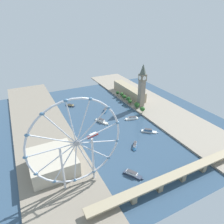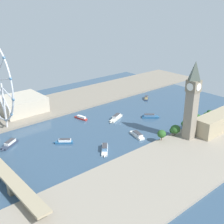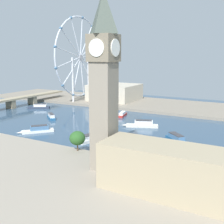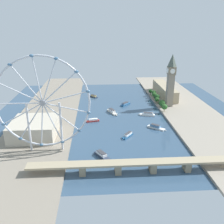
% 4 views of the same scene
% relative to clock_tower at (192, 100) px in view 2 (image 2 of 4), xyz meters
% --- Properties ---
extents(ground_plane, '(397.92, 397.92, 0.00)m').
position_rel_clock_tower_xyz_m(ground_plane, '(88.39, 24.44, -48.96)').
color(ground_plane, '#334C66').
extents(riverbank_left, '(90.00, 520.00, 3.00)m').
position_rel_clock_tower_xyz_m(riverbank_left, '(-25.57, 24.44, -47.46)').
color(riverbank_left, gray).
rests_on(riverbank_left, ground_plane).
extents(riverbank_right, '(90.00, 520.00, 3.00)m').
position_rel_clock_tower_xyz_m(riverbank_right, '(202.35, 24.44, -47.46)').
color(riverbank_right, gray).
rests_on(riverbank_right, ground_plane).
extents(clock_tower, '(13.46, 13.46, 88.42)m').
position_rel_clock_tower_xyz_m(clock_tower, '(0.00, 0.00, 0.00)').
color(clock_tower, gray).
rests_on(clock_tower, riverbank_left).
extents(tree_row_embankment, '(12.93, 107.84, 13.36)m').
position_rel_clock_tower_xyz_m(tree_row_embankment, '(15.21, -16.97, -38.09)').
color(tree_row_embankment, '#513823').
rests_on(tree_row_embankment, riverbank_left).
extents(riverside_hall, '(54.82, 57.92, 20.45)m').
position_rel_clock_tower_xyz_m(riverside_hall, '(204.70, 106.69, -35.74)').
color(riverside_hall, '#BCB29E').
rests_on(riverside_hall, riverbank_right).
extents(tour_boat_0, '(20.11, 21.83, 5.42)m').
position_rel_clock_tower_xyz_m(tour_boat_0, '(73.62, -16.74, -46.69)').
color(tour_boat_0, '#235684').
rests_on(tour_boat_0, ground_plane).
extents(tour_boat_1, '(16.10, 31.37, 6.33)m').
position_rel_clock_tower_xyz_m(tour_boat_1, '(99.99, 21.86, -46.46)').
color(tour_boat_1, beige).
rests_on(tour_boat_1, ground_plane).
extents(tour_boat_2, '(24.94, 22.24, 5.69)m').
position_rel_clock_tower_xyz_m(tour_boat_2, '(43.14, 88.33, -46.69)').
color(tour_boat_2, white).
rests_on(tour_boat_2, ground_plane).
extents(tour_boat_3, '(22.76, 8.61, 4.57)m').
position_rel_clock_tower_xyz_m(tour_boat_3, '(131.59, 56.99, -47.02)').
color(tour_boat_3, '#B22D28').
rests_on(tour_boat_3, ground_plane).
extents(tour_boat_4, '(17.86, 20.48, 5.18)m').
position_rel_clock_tower_xyz_m(tour_boat_4, '(131.37, -71.16, -46.87)').
color(tour_boat_4, '#2D384C').
rests_on(tour_boat_4, ground_plane).
extents(tour_boat_5, '(17.11, 20.00, 5.46)m').
position_rel_clock_tower_xyz_m(tour_boat_5, '(85.92, 112.10, -46.67)').
color(tour_boat_5, '#235684').
rests_on(tour_boat_5, ground_plane).
extents(tour_boat_6, '(27.95, 12.48, 5.45)m').
position_rel_clock_tower_xyz_m(tour_boat_6, '(45.15, 37.50, -46.72)').
color(tour_boat_6, white).
rests_on(tour_boat_6, ground_plane).
extents(tour_boat_7, '(18.22, 25.68, 5.77)m').
position_rel_clock_tower_xyz_m(tour_boat_7, '(120.30, 160.62, -46.63)').
color(tour_boat_7, '#2D384C').
rests_on(tour_boat_7, ground_plane).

